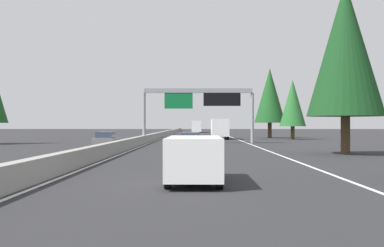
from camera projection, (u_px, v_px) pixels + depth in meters
The scene contains 13 objects.
ground_plane at pixel (153, 141), 61.56m from camera, with size 320.00×320.00×0.00m, color #262628.
median_barrier at pixel (162, 134), 81.56m from camera, with size 180.00×0.56×0.90m, color gray.
shoulder_stripe_right at pixel (235, 139), 71.43m from camera, with size 160.00×0.16×0.01m, color silver.
shoulder_stripe_median at pixel (161, 139), 71.56m from camera, with size 160.00×0.16×0.01m, color silver.
sign_gantry_overhead at pixel (200, 100), 53.79m from camera, with size 0.50×12.68×6.25m.
minivan_mid_right at pixel (194, 157), 17.45m from camera, with size 5.00×1.95×1.69m.
sedan_near_right at pixel (191, 141), 40.86m from camera, with size 4.40×1.80×1.47m.
box_truck_distant_a at pixel (219, 128), 69.28m from camera, with size 8.50×2.40×2.95m.
bus_distant_b at pixel (196, 126), 126.47m from camera, with size 11.50×2.55×3.10m.
oncoming_near at pixel (106, 140), 44.36m from camera, with size 4.40×1.80×1.47m.
conifer_right_near at pixel (345, 49), 34.06m from camera, with size 5.49×5.49×12.48m.
conifer_right_mid at pixel (293, 103), 68.22m from camera, with size 3.79×3.79×8.61m.
conifer_right_far at pixel (270, 96), 75.17m from camera, with size 4.88×4.88×11.09m.
Camera 1 is at (-1.50, -5.77, 2.15)m, focal length 44.30 mm.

